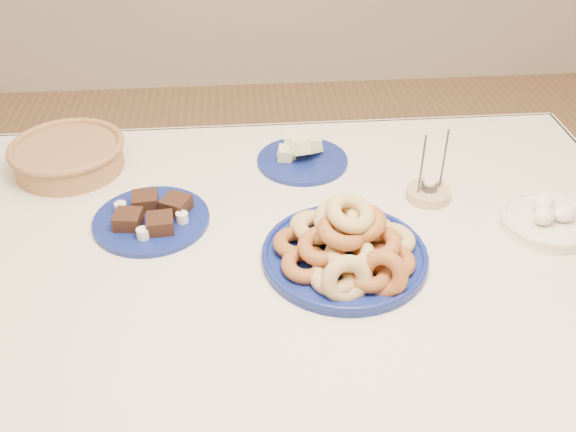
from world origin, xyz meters
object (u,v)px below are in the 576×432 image
at_px(brownie_plate, 152,217).
at_px(wicker_basket, 68,155).
at_px(candle_holder, 428,192).
at_px(egg_bowl, 547,220).
at_px(dining_table, 286,275).
at_px(donut_platter, 346,246).
at_px(melon_plate, 301,153).

distance_m(brownie_plate, wicker_basket, 0.35).
height_order(candle_holder, egg_bowl, candle_holder).
distance_m(dining_table, donut_platter, 0.21).
xyz_separation_m(candle_holder, egg_bowl, (0.24, -0.14, 0.01)).
relative_size(dining_table, wicker_basket, 4.40).
bearing_deg(wicker_basket, candle_holder, -13.28).
distance_m(dining_table, egg_bowl, 0.61).
distance_m(donut_platter, brownie_plate, 0.46).
xyz_separation_m(donut_platter, melon_plate, (-0.05, 0.42, -0.02)).
relative_size(dining_table, candle_holder, 9.44).
bearing_deg(egg_bowl, melon_plate, 147.40).
bearing_deg(candle_holder, melon_plate, 146.00).
relative_size(wicker_basket, candle_holder, 2.14).
xyz_separation_m(wicker_basket, egg_bowl, (1.14, -0.35, -0.02)).
bearing_deg(donut_platter, wicker_basket, 146.48).
xyz_separation_m(dining_table, donut_platter, (0.12, -0.09, 0.15)).
bearing_deg(brownie_plate, dining_table, -16.13).
distance_m(wicker_basket, candle_holder, 0.92).
bearing_deg(melon_plate, candle_holder, -34.00).
relative_size(melon_plate, candle_holder, 1.51).
bearing_deg(donut_platter, dining_table, 143.48).
distance_m(brownie_plate, egg_bowl, 0.91).
bearing_deg(brownie_plate, donut_platter, -22.64).
bearing_deg(melon_plate, donut_platter, -82.86).
bearing_deg(candle_holder, egg_bowl, -30.82).
bearing_deg(brownie_plate, melon_plate, 33.23).
bearing_deg(wicker_basket, egg_bowl, -17.30).
xyz_separation_m(dining_table, melon_plate, (0.07, 0.33, 0.13)).
xyz_separation_m(melon_plate, egg_bowl, (0.53, -0.34, -0.00)).
distance_m(melon_plate, candle_holder, 0.35).
bearing_deg(dining_table, egg_bowl, -0.63).
relative_size(donut_platter, melon_plate, 1.31).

